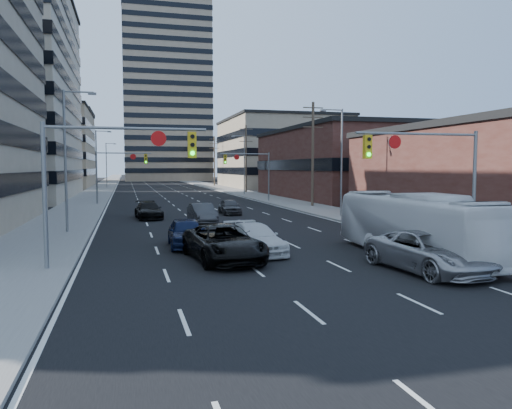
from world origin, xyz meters
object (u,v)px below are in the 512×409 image
object	(u,v)px
black_pickup	(223,243)
white_van	(255,239)
transit_bus	(415,226)
sedan_blue	(186,232)
silver_suv	(429,252)

from	to	relation	value
black_pickup	white_van	bearing A→B (deg)	34.59
transit_bus	black_pickup	bearing A→B (deg)	170.04
white_van	sedan_blue	distance (m)	4.10
black_pickup	sedan_blue	size ratio (longest dim) A/B	1.29
white_van	sedan_blue	bearing A→B (deg)	131.17
black_pickup	silver_suv	world-z (taller)	silver_suv
black_pickup	white_van	distance (m)	2.44
transit_bus	sedan_blue	bearing A→B (deg)	149.09
transit_bus	sedan_blue	distance (m)	11.50
black_pickup	sedan_blue	world-z (taller)	black_pickup
silver_suv	transit_bus	world-z (taller)	transit_bus
black_pickup	sedan_blue	xyz separation A→B (m)	(-1.15, 4.37, -0.04)
white_van	silver_suv	distance (m)	8.26
silver_suv	transit_bus	size ratio (longest dim) A/B	0.54
silver_suv	black_pickup	bearing A→B (deg)	143.61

